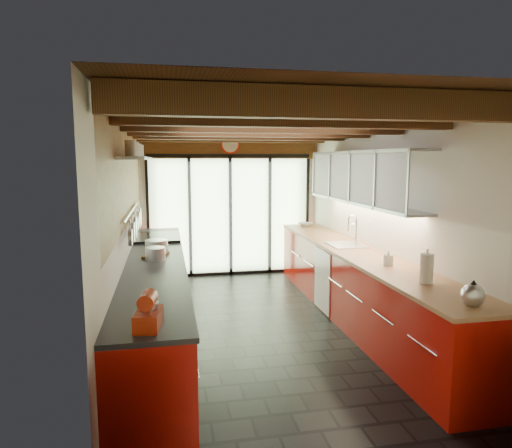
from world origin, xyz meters
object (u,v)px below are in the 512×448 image
(stand_mixer, at_px, (148,313))
(soap_bottle, at_px, (388,258))
(kettle, at_px, (473,294))
(bowl, at_px, (305,224))
(paper_towel, at_px, (427,269))

(stand_mixer, bearing_deg, soap_bottle, 29.15)
(stand_mixer, bearing_deg, kettle, -0.17)
(kettle, relative_size, bowl, 1.10)
(kettle, xyz_separation_m, paper_towel, (0.00, 0.67, 0.04))
(soap_bottle, xyz_separation_m, bowl, (0.00, 3.08, -0.06))
(soap_bottle, bearing_deg, bowl, 90.00)
(paper_towel, distance_m, bowl, 3.83)
(stand_mixer, distance_m, kettle, 2.54)
(paper_towel, bearing_deg, kettle, -90.00)
(kettle, bearing_deg, soap_bottle, 90.00)
(paper_towel, distance_m, soap_bottle, 0.75)
(stand_mixer, xyz_separation_m, paper_towel, (2.54, 0.66, 0.04))
(stand_mixer, distance_m, soap_bottle, 2.91)
(kettle, relative_size, soap_bottle, 1.47)
(stand_mixer, distance_m, bowl, 5.16)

